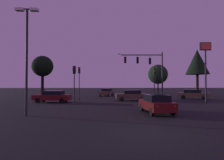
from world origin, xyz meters
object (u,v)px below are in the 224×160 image
object	(u,v)px
car_far_lane	(193,94)
traffic_light_corner_left	(74,77)
car_nearside_lane	(156,103)
tree_left_far	(158,74)
traffic_signal_mast_arm	(148,66)
store_sign_illuminated	(206,59)
traffic_light_corner_right	(79,77)
parking_lot_lamp_post	(27,48)
car_parked_lot	(107,92)
tree_center_horizon	(197,62)
car_crossing_right	(131,95)
traffic_light_median	(154,77)
car_crossing_left	(53,96)
tree_behind_sign	(43,67)

from	to	relation	value
car_far_lane	traffic_light_corner_left	bearing A→B (deg)	-157.51
car_nearside_lane	tree_left_far	distance (m)	33.42
car_nearside_lane	traffic_signal_mast_arm	bearing A→B (deg)	79.86
traffic_light_corner_left	store_sign_illuminated	bearing A→B (deg)	4.30
traffic_signal_mast_arm	car_nearside_lane	distance (m)	11.84
traffic_light_corner_right	car_nearside_lane	distance (m)	15.03
traffic_signal_mast_arm	tree_left_far	xyz separation A→B (m)	(7.62, 20.85, -0.07)
traffic_signal_mast_arm	parking_lot_lamp_post	distance (m)	16.81
traffic_light_corner_left	car_far_lane	size ratio (longest dim) A/B	0.92
traffic_light_corner_left	car_parked_lot	world-z (taller)	traffic_light_corner_left
tree_left_far	car_nearside_lane	bearing A→B (deg)	-106.76
traffic_light_corner_right	tree_center_horizon	size ratio (longest dim) A/B	0.53
traffic_light_corner_right	car_far_lane	bearing A→B (deg)	4.00
parking_lot_lamp_post	car_crossing_right	bearing A→B (deg)	51.75
car_parked_lot	tree_center_horizon	distance (m)	18.71
car_far_lane	parking_lot_lamp_post	world-z (taller)	parking_lot_lamp_post
parking_lot_lamp_post	store_sign_illuminated	size ratio (longest dim) A/B	1.06
traffic_light_corner_left	car_parked_lot	distance (m)	15.70
store_sign_illuminated	traffic_light_median	bearing A→B (deg)	126.24
traffic_light_corner_right	parking_lot_lamp_post	distance (m)	13.60
car_crossing_left	tree_center_horizon	distance (m)	27.88
car_nearside_lane	tree_behind_sign	xyz separation A→B (m)	(-15.77, 20.03, 4.87)
parking_lot_lamp_post	tree_left_far	distance (m)	38.06
car_parked_lot	parking_lot_lamp_post	bearing A→B (deg)	-105.89
car_parked_lot	car_far_lane	bearing A→B (deg)	-29.69
tree_behind_sign	car_parked_lot	bearing A→B (deg)	6.84
traffic_light_median	tree_center_horizon	world-z (taller)	tree_center_horizon
traffic_light_corner_left	car_crossing_right	distance (m)	9.22
tree_behind_sign	tree_center_horizon	xyz separation A→B (m)	(29.76, 0.30, 1.01)
car_nearside_lane	car_crossing_right	world-z (taller)	same
parking_lot_lamp_post	store_sign_illuminated	world-z (taller)	parking_lot_lamp_post
traffic_signal_mast_arm	traffic_light_corner_right	distance (m)	10.13
car_crossing_left	car_crossing_right	size ratio (longest dim) A/B	1.08
traffic_light_corner_left	car_crossing_left	size ratio (longest dim) A/B	0.93
traffic_signal_mast_arm	tree_center_horizon	distance (m)	15.38
car_far_lane	tree_left_far	world-z (taller)	tree_left_far
parking_lot_lamp_post	traffic_light_median	bearing A→B (deg)	47.26
traffic_signal_mast_arm	car_crossing_right	size ratio (longest dim) A/B	1.56
traffic_light_corner_right	traffic_light_corner_left	bearing A→B (deg)	-87.79
tree_left_far	traffic_signal_mast_arm	bearing A→B (deg)	-110.06
store_sign_illuminated	traffic_signal_mast_arm	bearing A→B (deg)	153.91
tree_behind_sign	traffic_light_corner_left	bearing A→B (deg)	-59.26
car_parked_lot	store_sign_illuminated	bearing A→B (deg)	-48.35
tree_left_far	tree_center_horizon	distance (m)	12.39
tree_behind_sign	traffic_light_corner_right	bearing A→B (deg)	-43.90
traffic_signal_mast_arm	car_far_lane	bearing A→B (deg)	19.71
traffic_light_corner_left	store_sign_illuminated	xyz separation A→B (m)	(16.23, 1.22, 2.39)
car_nearside_lane	tree_left_far	world-z (taller)	tree_left_far
car_crossing_left	car_crossing_right	bearing A→B (deg)	12.05
traffic_light_corner_right	tree_behind_sign	world-z (taller)	tree_behind_sign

